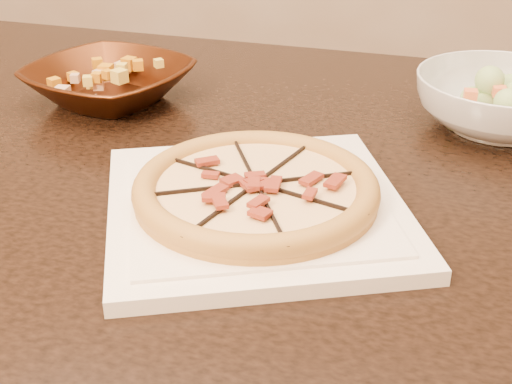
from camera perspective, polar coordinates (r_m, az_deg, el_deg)
dining_table at (r=1.03m, az=-3.89°, el=-0.93°), size 1.60×1.12×0.75m
plate at (r=0.81m, az=-0.00°, el=-1.22°), size 0.42×0.42×0.02m
pizza at (r=0.80m, az=-0.00°, el=0.25°), size 0.28×0.28×0.03m
bronze_bowl at (r=1.15m, az=-11.64°, el=8.52°), size 0.31×0.31×0.06m
mixed_dish at (r=1.14m, az=-11.87°, el=10.57°), size 0.12×0.12×0.03m
salad_bowl at (r=1.08m, az=19.05°, el=6.81°), size 0.27×0.27×0.08m
salad at (r=1.07m, az=19.47°, el=9.62°), size 0.09×0.13×0.04m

